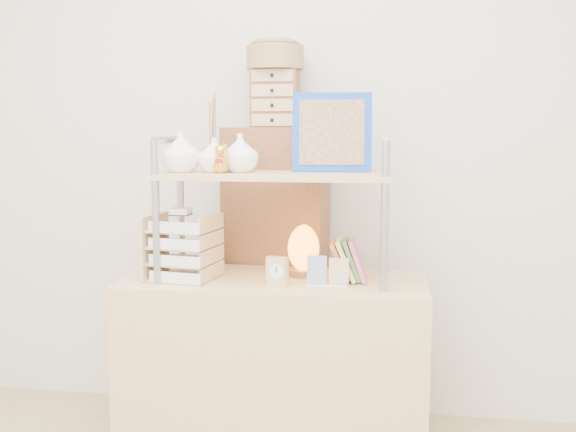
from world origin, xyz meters
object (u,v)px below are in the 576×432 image
at_px(desk, 275,369).
at_px(cabinet, 276,276).
at_px(letter_tray, 182,251).
at_px(salt_lamp, 304,250).

xyz_separation_m(desk, cabinet, (-0.05, 0.37, 0.30)).
xyz_separation_m(desk, letter_tray, (-0.36, -0.06, 0.49)).
distance_m(cabinet, letter_tray, 0.56).
xyz_separation_m(cabinet, salt_lamp, (0.16, -0.30, 0.18)).
distance_m(cabinet, salt_lamp, 0.38).
distance_m(desk, cabinet, 0.48).
height_order(cabinet, salt_lamp, cabinet).
bearing_deg(desk, salt_lamp, 33.74).
distance_m(letter_tray, salt_lamp, 0.49).
distance_m(desk, letter_tray, 0.61).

